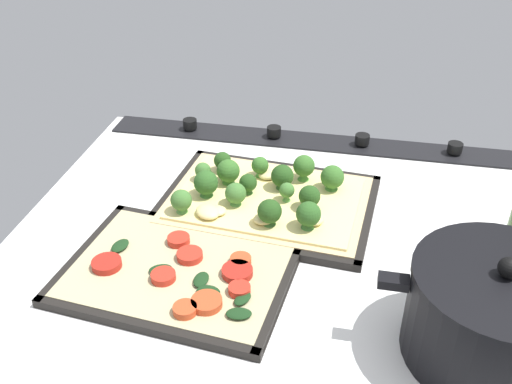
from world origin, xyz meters
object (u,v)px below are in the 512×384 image
baking_tray_front (268,204)px  broccoli_pizza (265,194)px  veggie_pizza_back (181,271)px  baking_tray_back (178,273)px  cooking_pot (494,316)px

baking_tray_front → broccoli_pizza: (0.44, 0.18, 2.00)cm
baking_tray_front → veggie_pizza_back: size_ratio=1.17×
baking_tray_back → broccoli_pizza: bearing=-114.3°
baking_tray_front → broccoli_pizza: broccoli_pizza is taller
cooking_pot → veggie_pizza_back: bearing=-8.4°
veggie_pizza_back → broccoli_pizza: bearing=-112.8°
baking_tray_front → baking_tray_back: bearing=64.8°
baking_tray_front → cooking_pot: (-31.05, 25.64, 5.66)cm
broccoli_pizza → cooking_pot: cooking_pot is taller
baking_tray_front → veggie_pizza_back: 21.61cm
baking_tray_front → cooking_pot: cooking_pot is taller
broccoli_pizza → cooking_pot: size_ratio=1.24×
baking_tray_front → veggie_pizza_back: (8.68, 19.78, 0.77)cm
baking_tray_back → veggie_pizza_back: veggie_pizza_back is taller
broccoli_pizza → baking_tray_back: 21.26cm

